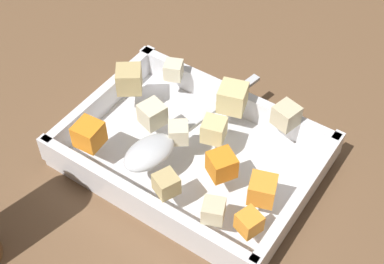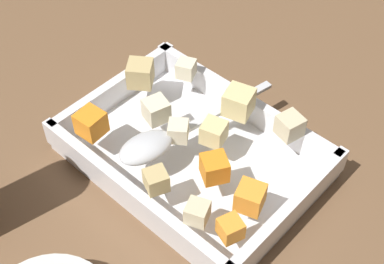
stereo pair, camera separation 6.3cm
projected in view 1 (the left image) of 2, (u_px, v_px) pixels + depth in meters
ground_plane at (192, 162)px, 0.68m from camera, size 4.00×4.00×0.00m
baking_dish at (192, 157)px, 0.67m from camera, size 0.29×0.21×0.05m
carrot_chunk_corner_se at (222, 165)px, 0.60m from camera, size 0.04×0.04×0.03m
carrot_chunk_center at (262, 190)px, 0.57m from camera, size 0.04×0.04×0.03m
carrot_chunk_heap_side at (249, 222)px, 0.55m from camera, size 0.03×0.03×0.02m
carrot_chunk_mid_right at (89, 134)px, 0.62m from camera, size 0.03×0.03×0.03m
potato_chunk_back_center at (178, 133)px, 0.63m from camera, size 0.03×0.03×0.02m
potato_chunk_rim_edge at (152, 114)px, 0.65m from camera, size 0.03×0.03×0.03m
potato_chunk_heap_top at (233, 98)px, 0.66m from camera, size 0.04×0.04×0.03m
potato_chunk_near_left at (129, 79)px, 0.69m from camera, size 0.04×0.04×0.03m
potato_chunk_near_spoon at (213, 211)px, 0.56m from camera, size 0.03×0.03×0.02m
potato_chunk_corner_sw at (166, 184)px, 0.58m from camera, size 0.03×0.03×0.02m
potato_chunk_near_right at (286, 115)px, 0.65m from camera, size 0.03×0.03×0.03m
potato_chunk_corner_nw at (174, 70)px, 0.70m from camera, size 0.03×0.03×0.02m
potato_chunk_far_right at (214, 130)px, 0.63m from camera, size 0.03×0.03×0.03m
serving_spoon at (158, 146)px, 0.62m from camera, size 0.07×0.22×0.02m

